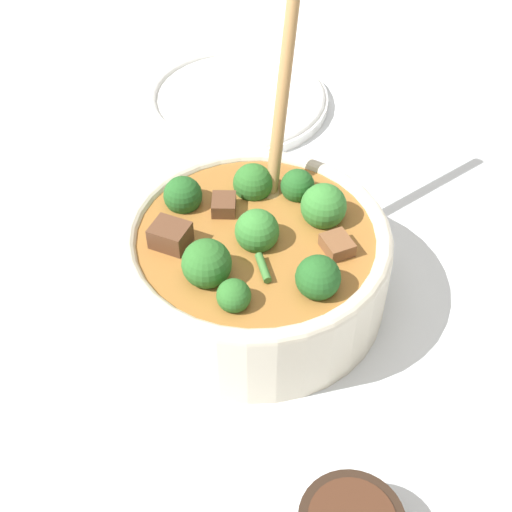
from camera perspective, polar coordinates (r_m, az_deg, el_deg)
ground_plane at (r=0.69m, az=0.00°, el=-3.25°), size 4.00×4.00×0.00m
stew_bowl at (r=0.65m, az=0.02°, el=-0.18°), size 0.28×0.24×0.27m
empty_plate at (r=0.93m, az=-1.59°, el=12.48°), size 0.23×0.23×0.02m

